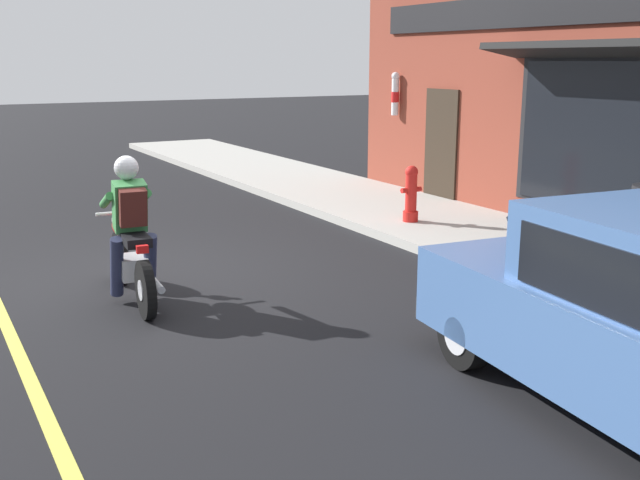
# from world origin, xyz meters

# --- Properties ---
(ground_plane) EXTENTS (80.00, 80.00, 0.00)m
(ground_plane) POSITION_xyz_m (0.00, 0.00, 0.00)
(ground_plane) COLOR black
(sidewalk_curb) EXTENTS (2.60, 22.00, 0.14)m
(sidewalk_curb) POSITION_xyz_m (4.83, 3.00, 0.07)
(sidewalk_curb) COLOR #ADAAA3
(sidewalk_curb) RESTS_ON ground
(storefront_building) EXTENTS (1.25, 11.04, 4.20)m
(storefront_building) POSITION_xyz_m (6.36, -0.93, 2.11)
(storefront_building) COLOR brown
(storefront_building) RESTS_ON ground
(motorcycle_with_rider) EXTENTS (0.59, 2.02, 1.62)m
(motorcycle_with_rider) POSITION_xyz_m (-0.44, -0.76, 0.68)
(motorcycle_with_rider) COLOR black
(motorcycle_with_rider) RESTS_ON ground
(fire_hydrant) EXTENTS (0.36, 0.24, 0.88)m
(fire_hydrant) POSITION_xyz_m (4.34, 0.62, 0.57)
(fire_hydrant) COLOR red
(fire_hydrant) RESTS_ON sidewalk_curb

